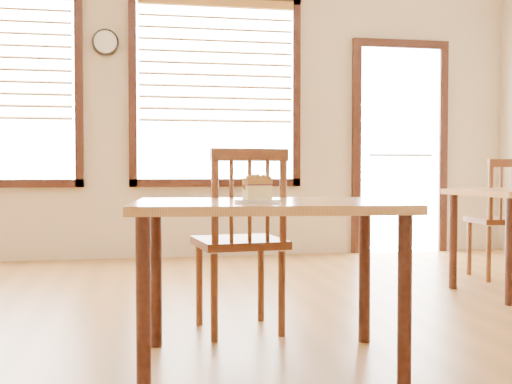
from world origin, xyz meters
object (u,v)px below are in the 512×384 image
cafe_table_main (268,222)px  cake_slice (257,187)px  plate (257,201)px  cafe_chair_second (503,218)px  wall_clock (105,42)px  cafe_chair_main (241,239)px

cafe_table_main → cake_slice: size_ratio=10.20×
plate → cake_slice: bearing=-153.3°
cafe_table_main → cafe_chair_second: cafe_chair_second is taller
wall_clock → cafe_chair_main: 3.59m
plate → cafe_chair_main: bearing=86.2°
wall_clock → cake_slice: wall_clock is taller
cafe_chair_main → cake_slice: bearing=79.6°
plate → cafe_chair_second: bearing=40.0°
cafe_table_main → cake_slice: bearing=-112.2°
cafe_chair_second → cake_slice: size_ratio=7.82×
cafe_table_main → cake_slice: 0.24m
cake_slice → cafe_chair_second: bearing=33.9°
cafe_chair_second → cake_slice: (-2.43, -2.04, 0.32)m
wall_clock → plate: bearing=-78.1°
cafe_table_main → plate: size_ratio=6.46×
wall_clock → plate: (0.80, -3.81, -1.39)m
cafe_chair_main → cake_slice: size_ratio=8.03×
cafe_table_main → cafe_chair_second: (2.35, 1.89, -0.15)m
plate → cake_slice: size_ratio=1.58×
wall_clock → cafe_table_main: wall_clock is taller
cake_slice → plate: bearing=20.6°
cafe_chair_second → cake_slice: cafe_chair_second is taller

